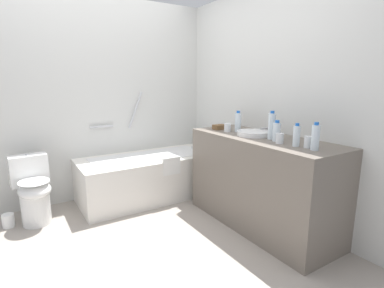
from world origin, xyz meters
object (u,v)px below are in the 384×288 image
object	(u,v)px
drinking_glass_0	(308,142)
drinking_glass_1	(280,138)
bathtub	(150,175)
toilet	(33,191)
sink_faucet	(267,131)
water_bottle_1	(238,122)
drinking_glass_2	(227,128)
water_bottle_4	(272,126)
toilet_paper_roll	(8,221)
water_bottle_3	(277,132)
amenity_basket	(220,127)
water_bottle_2	(297,136)
water_bottle_0	(315,137)
sink_basin	(253,133)

from	to	relation	value
drinking_glass_0	drinking_glass_1	world-z (taller)	drinking_glass_0
bathtub	drinking_glass_1	xyz separation A→B (m)	(0.53, -1.55, 0.66)
toilet	sink_faucet	bearing A→B (deg)	55.96
water_bottle_1	drinking_glass_2	world-z (taller)	water_bottle_1
bathtub	water_bottle_4	distance (m)	1.67
toilet	drinking_glass_0	size ratio (longest dim) A/B	7.35
drinking_glass_0	drinking_glass_1	xyz separation A→B (m)	(-0.06, 0.23, -0.00)
bathtub	toilet_paper_roll	bearing A→B (deg)	179.67
bathtub	drinking_glass_2	distance (m)	1.19
water_bottle_3	drinking_glass_2	world-z (taller)	water_bottle_3
water_bottle_1	amenity_basket	xyz separation A→B (m)	(-0.05, 0.24, -0.08)
drinking_glass_0	drinking_glass_2	world-z (taller)	drinking_glass_0
toilet	drinking_glass_1	bearing A→B (deg)	44.42
water_bottle_2	water_bottle_1	bearing A→B (deg)	85.78
water_bottle_1	drinking_glass_1	xyz separation A→B (m)	(-0.08, -0.64, -0.06)
water_bottle_0	toilet_paper_roll	distance (m)	2.95
toilet	water_bottle_3	bearing A→B (deg)	46.90
water_bottle_1	drinking_glass_2	distance (m)	0.12
drinking_glass_2	amenity_basket	size ratio (longest dim) A/B	0.62
water_bottle_3	amenity_basket	world-z (taller)	water_bottle_3
water_bottle_3	drinking_glass_1	bearing A→B (deg)	-121.92
drinking_glass_1	drinking_glass_2	xyz separation A→B (m)	(0.00, 0.71, -0.00)
bathtub	water_bottle_4	world-z (taller)	bathtub
bathtub	drinking_glass_1	distance (m)	1.76
sink_basin	toilet_paper_roll	xyz separation A→B (m)	(-2.13, 1.16, -0.85)
bathtub	toilet_paper_roll	distance (m)	1.54
toilet	sink_basin	bearing A→B (deg)	53.60
sink_basin	toilet_paper_roll	distance (m)	2.57
water_bottle_4	water_bottle_2	bearing A→B (deg)	-99.94
water_bottle_4	toilet_paper_roll	xyz separation A→B (m)	(-2.13, 1.38, -0.95)
sink_faucet	water_bottle_3	bearing A→B (deg)	-123.86
sink_faucet	water_bottle_2	bearing A→B (deg)	-113.38
bathtub	drinking_glass_2	bearing A→B (deg)	-57.56
drinking_glass_1	sink_faucet	bearing A→B (deg)	56.56
water_bottle_2	water_bottle_3	size ratio (longest dim) A/B	1.02
drinking_glass_1	amenity_basket	world-z (taller)	drinking_glass_1
water_bottle_3	drinking_glass_1	world-z (taller)	water_bottle_3
drinking_glass_2	drinking_glass_1	bearing A→B (deg)	-90.22
sink_faucet	water_bottle_0	distance (m)	0.75
water_bottle_2	amenity_basket	distance (m)	1.03
sink_basin	drinking_glass_0	bearing A→B (deg)	-91.36
water_bottle_1	water_bottle_4	size ratio (longest dim) A/B	0.85
sink_basin	water_bottle_2	xyz separation A→B (m)	(-0.05, -0.54, 0.07)
water_bottle_1	drinking_glass_1	size ratio (longest dim) A/B	2.48
bathtub	water_bottle_2	distance (m)	1.92
water_bottle_4	drinking_glass_0	bearing A→B (deg)	-93.39
water_bottle_2	drinking_glass_2	distance (m)	0.86
toilet	water_bottle_2	world-z (taller)	water_bottle_2
water_bottle_0	water_bottle_4	xyz separation A→B (m)	(0.05, 0.49, 0.02)
water_bottle_2	toilet	bearing A→B (deg)	137.54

